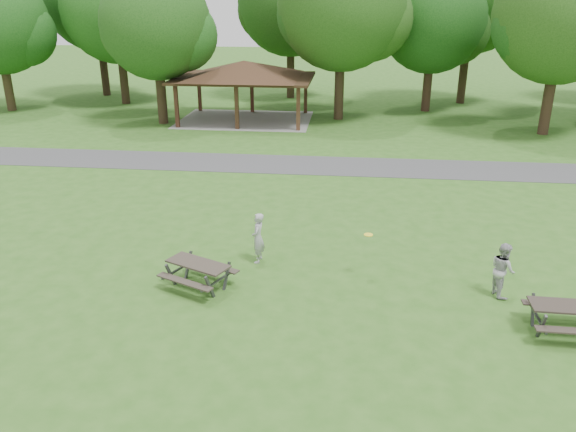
% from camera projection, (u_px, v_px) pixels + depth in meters
% --- Properties ---
extents(ground, '(160.00, 160.00, 0.00)m').
position_uv_depth(ground, '(230.00, 322.00, 13.89)').
color(ground, '#2E5E1B').
rests_on(ground, ground).
extents(asphalt_path, '(120.00, 3.20, 0.02)m').
position_uv_depth(asphalt_path, '(290.00, 164.00, 26.84)').
color(asphalt_path, '#3F3F41').
rests_on(asphalt_path, ground).
extents(pavilion, '(8.60, 7.01, 3.76)m').
position_uv_depth(pavilion, '(244.00, 72.00, 35.39)').
color(pavilion, '#341B13').
rests_on(pavilion, ground).
extents(tree_row_c, '(8.19, 7.80, 10.67)m').
position_uv_depth(tree_row_c, '(118.00, 11.00, 39.78)').
color(tree_row_c, black).
rests_on(tree_row_c, ground).
extents(tree_row_d, '(6.93, 6.60, 9.27)m').
position_uv_depth(tree_row_d, '(157.00, 28.00, 33.54)').
color(tree_row_d, black).
rests_on(tree_row_d, ground).
extents(tree_row_e, '(8.40, 8.00, 11.02)m').
position_uv_depth(tree_row_e, '(343.00, 9.00, 34.35)').
color(tree_row_e, black).
rests_on(tree_row_e, ground).
extents(tree_row_f, '(7.35, 7.00, 9.55)m').
position_uv_depth(tree_row_f, '(434.00, 23.00, 37.32)').
color(tree_row_f, '#321F16').
rests_on(tree_row_f, ground).
extents(tree_row_g, '(7.77, 7.40, 10.25)m').
position_uv_depth(tree_row_g, '(563.00, 20.00, 30.52)').
color(tree_row_g, black).
rests_on(tree_row_g, ground).
extents(tree_deep_a, '(8.40, 8.00, 11.38)m').
position_uv_depth(tree_deep_a, '(98.00, 2.00, 43.11)').
color(tree_deep_a, black).
rests_on(tree_deep_a, ground).
extents(tree_deep_b, '(8.40, 8.00, 11.13)m').
position_uv_depth(tree_deep_b, '(292.00, 5.00, 42.13)').
color(tree_deep_b, black).
rests_on(tree_deep_b, ground).
extents(picnic_table_middle, '(2.20, 2.03, 0.77)m').
position_uv_depth(picnic_table_middle, '(198.00, 269.00, 15.35)').
color(picnic_table_middle, '#312A23').
rests_on(picnic_table_middle, ground).
extents(picnic_table_far, '(1.84, 1.51, 0.79)m').
position_uv_depth(picnic_table_far, '(569.00, 312.00, 13.21)').
color(picnic_table_far, '#2B241F').
rests_on(picnic_table_far, ground).
extents(frisbee_in_flight, '(0.28, 0.28, 0.02)m').
position_uv_depth(frisbee_in_flight, '(368.00, 235.00, 15.68)').
color(frisbee_in_flight, yellow).
rests_on(frisbee_in_flight, ground).
extents(frisbee_thrower, '(0.40, 0.58, 1.55)m').
position_uv_depth(frisbee_thrower, '(258.00, 238.00, 16.78)').
color(frisbee_thrower, '#A0A0A3').
rests_on(frisbee_thrower, ground).
extents(frisbee_catcher, '(0.72, 0.84, 1.50)m').
position_uv_depth(frisbee_catcher, '(503.00, 269.00, 14.90)').
color(frisbee_catcher, '#A9A9AC').
rests_on(frisbee_catcher, ground).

